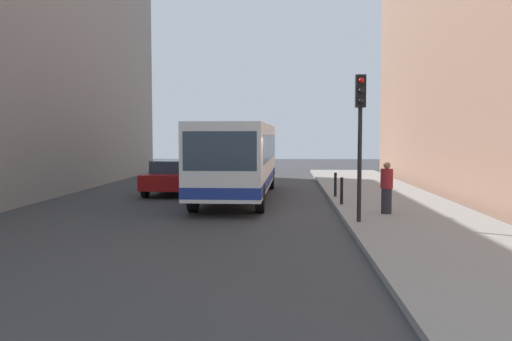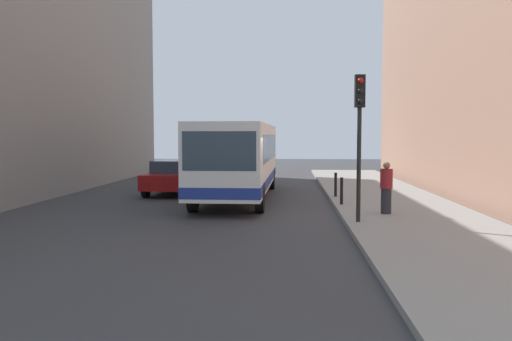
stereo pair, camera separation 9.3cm
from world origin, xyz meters
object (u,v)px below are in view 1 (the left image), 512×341
Objects in this scene: bus at (239,156)px; pedestrian_near_signal at (387,188)px; traffic_light at (360,120)px; bollard_mid at (335,185)px; car_beside_bus at (175,176)px; bollard_near at (342,191)px.

pedestrian_near_signal is (5.03, -4.97, -0.78)m from bus.
bus is 7.77m from traffic_light.
traffic_light is 6.53m from bollard_mid.
bus is at bearing 121.18° from traffic_light.
car_beside_bus is 7.13m from bollard_mid.
pedestrian_near_signal is at bearing 145.42° from car_beside_bus.
bollard_mid is 4.65m from pedestrian_near_signal.
car_beside_bus reaches higher than bollard_near.
traffic_light is at bearing 122.16° from bus.
traffic_light is 2.55× the size of pedestrian_near_signal.
bollard_near is 2.44m from pedestrian_near_signal.
car_beside_bus is 2.82× the size of pedestrian_near_signal.
pedestrian_near_signal is (1.16, -2.12, 0.32)m from bollard_near.
bus is at bearing 172.91° from bollard_mid.
bollard_near is at bearing 163.61° from pedestrian_near_signal.
car_beside_bus is 4.76× the size of bollard_near.
bollard_mid is at bearing 173.90° from bus.
bollard_near is (-0.10, 3.71, -2.38)m from traffic_light.
bollard_mid is at bearing 90.94° from traffic_light.
bollard_mid is (0.00, 2.37, 0.00)m from bollard_near.
bollard_near is at bearing 151.95° from car_beside_bus.
pedestrian_near_signal is at bearing -75.54° from bollard_mid.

